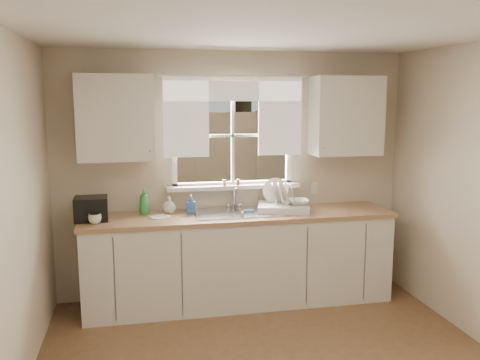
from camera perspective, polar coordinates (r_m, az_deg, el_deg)
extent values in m
cube|color=beige|center=(5.38, -0.76, -6.52)|extent=(3.60, 0.02, 1.15)
cube|color=beige|center=(5.18, -0.81, 12.44)|extent=(3.60, 0.02, 0.35)
cube|color=beige|center=(5.10, -14.19, 4.62)|extent=(1.20, 0.02, 1.00)
cube|color=beige|center=(5.54, 11.53, 5.07)|extent=(1.20, 0.02, 1.00)
cube|color=silver|center=(3.26, 6.18, 17.32)|extent=(3.60, 4.00, 0.02)
cube|color=white|center=(5.27, -0.82, -0.43)|extent=(1.30, 0.06, 0.05)
cube|color=white|center=(5.19, -0.84, 10.50)|extent=(1.30, 0.06, 0.05)
cube|color=white|center=(5.13, -7.45, 4.85)|extent=(0.05, 0.06, 1.05)
cube|color=white|center=(5.35, 5.51, 5.07)|extent=(0.05, 0.06, 1.05)
cube|color=white|center=(5.21, -0.83, 5.00)|extent=(0.03, 0.04, 1.00)
cube|color=white|center=(5.21, -0.83, 5.00)|extent=(1.20, 0.04, 0.03)
cube|color=white|center=(5.21, -0.69, -0.76)|extent=(1.38, 0.14, 0.04)
cylinder|color=white|center=(5.12, -0.67, 11.64)|extent=(1.50, 0.02, 0.02)
cube|color=white|center=(5.06, -6.07, 7.09)|extent=(0.45, 0.02, 0.80)
cube|color=white|center=(5.24, 4.51, 7.19)|extent=(0.45, 0.02, 0.80)
cube|color=white|center=(5.12, -0.69, 9.96)|extent=(1.40, 0.02, 0.20)
cube|color=silver|center=(5.12, -0.07, -8.99)|extent=(3.00, 0.62, 0.87)
cube|color=#A47852|center=(4.99, -0.07, -4.02)|extent=(3.04, 0.65, 0.04)
cube|color=silver|center=(4.91, -13.78, 6.81)|extent=(0.70, 0.33, 0.80)
cube|color=silver|center=(5.35, 11.85, 7.06)|extent=(0.70, 0.33, 0.80)
cube|color=beige|center=(5.48, 8.32, -0.89)|extent=(0.08, 0.01, 0.12)
cylinder|color=brown|center=(5.19, -0.22, -0.24)|extent=(0.04, 0.04, 0.06)
cylinder|color=brown|center=(5.17, -1.74, -0.29)|extent=(0.04, 0.04, 0.06)
cube|color=#335421|center=(10.33, -6.05, -2.24)|extent=(20.00, 10.00, 0.02)
cube|color=#89684C|center=(8.22, -4.76, 1.30)|extent=(8.00, 0.10, 1.80)
cube|color=maroon|center=(11.62, -12.81, 4.44)|extent=(3.00, 3.00, 2.20)
cube|color=black|center=(11.58, -13.04, 10.61)|extent=(3.20, 3.20, 0.30)
cylinder|color=#423021|center=(11.34, 0.40, 7.09)|extent=(0.36, 0.36, 3.20)
sphere|color=#214716|center=(11.50, 0.42, 19.13)|extent=(4.00, 4.00, 4.00)
cube|color=#B7B7BC|center=(5.04, -0.14, -4.61)|extent=(0.84, 0.46, 0.18)
cube|color=#B7B7BC|center=(5.02, -0.14, -3.67)|extent=(0.88, 0.50, 0.01)
cube|color=#B7B7BC|center=(5.02, -0.14, -3.95)|extent=(0.02, 0.41, 0.14)
cylinder|color=silver|center=(5.23, -0.69, -1.95)|extent=(0.03, 0.03, 0.22)
cylinder|color=silver|center=(5.14, -0.52, -0.91)|extent=(0.02, 0.18, 0.02)
sphere|color=silver|center=(5.24, -1.33, -2.83)|extent=(0.05, 0.05, 0.05)
sphere|color=silver|center=(5.26, -0.05, -2.77)|extent=(0.05, 0.05, 0.05)
cube|color=white|center=(5.13, 4.88, -3.08)|extent=(0.59, 0.50, 0.07)
cylinder|color=white|center=(5.20, 4.00, -1.18)|extent=(0.27, 0.14, 0.25)
cylinder|color=white|center=(5.10, 3.89, -1.50)|extent=(0.12, 0.23, 0.22)
cylinder|color=white|center=(5.10, 4.57, -1.51)|extent=(0.12, 0.23, 0.22)
cylinder|color=white|center=(5.10, 5.24, -1.51)|extent=(0.12, 0.23, 0.22)
cylinder|color=white|center=(5.11, 5.91, -1.52)|extent=(0.12, 0.23, 0.22)
imported|color=silver|center=(5.12, 6.53, -2.47)|extent=(0.24, 0.24, 0.05)
imported|color=green|center=(5.04, -10.70, -2.33)|extent=(0.12, 0.12, 0.26)
imported|color=#305EB7|center=(5.00, -5.49, -2.74)|extent=(0.10, 0.10, 0.18)
imported|color=beige|center=(5.03, -7.98, -2.79)|extent=(0.15, 0.15, 0.17)
cylinder|color=silver|center=(4.89, -8.99, -4.11)|extent=(0.20, 0.20, 0.01)
imported|color=silver|center=(4.77, -15.98, -4.21)|extent=(0.14, 0.14, 0.09)
cube|color=black|center=(4.91, -16.38, -3.10)|extent=(0.31, 0.27, 0.22)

